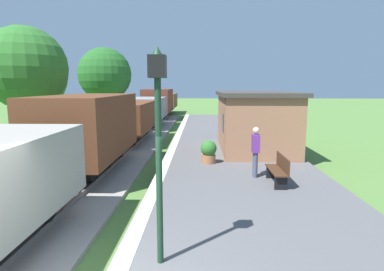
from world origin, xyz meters
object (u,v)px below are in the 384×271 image
Objects in this scene: tree_field_distant at (105,74)px; freight_train at (139,113)px; lamp_post_near at (158,118)px; tree_field_left at (33,77)px; potted_planter at (209,151)px; person_waiting at (255,150)px; bench_near_hut at (279,169)px; tree_trackside_far at (25,68)px; station_hut at (254,121)px.

freight_train is at bearing -58.63° from tree_field_distant.
lamp_post_near is 0.55× the size of tree_field_distant.
potted_planter is at bearing -36.98° from tree_field_left.
person_waiting is 0.46× the size of lamp_post_near.
lamp_post_near is (-2.56, -5.38, 1.62)m from person_waiting.
bench_near_hut is 0.25× the size of tree_field_left.
tree_field_distant is (-0.61, 14.19, 0.22)m from tree_trackside_far.
bench_near_hut is (6.66, -11.70, -0.78)m from freight_train.
bench_near_hut is 5.98m from lamp_post_near.
potted_planter is at bearing -61.23° from tree_field_distant.
bench_near_hut is 0.25× the size of tree_trackside_far.
freight_train is 10.59× the size of lamp_post_near.
tree_field_distant is at bearing 108.49° from lamp_post_near.
tree_field_left is at bearing -37.01° from person_waiting.
tree_trackside_far is at bearing 127.92° from lamp_post_near.
person_waiting is 1.87× the size of potted_planter.
lamp_post_near is at bearing -98.05° from potted_planter.
freight_train reaches higher than person_waiting.
tree_trackside_far reaches higher than bench_near_hut.
person_waiting is 0.26× the size of tree_field_distant.
person_waiting is (-0.76, -4.82, -0.47)m from station_hut.
potted_planter is 0.25× the size of lamp_post_near.
person_waiting is 10.95m from tree_trackside_far.
lamp_post_near reaches higher than person_waiting.
tree_trackside_far is at bearing -175.13° from station_hut.
station_hut is 3.39× the size of person_waiting.
bench_near_hut is at bearing -91.45° from station_hut.
station_hut is at bearing 4.87° from tree_trackside_far.
bench_near_hut is 1.64× the size of potted_planter.
tree_field_distant reaches higher than tree_field_left.
potted_planter is at bearing -49.43° from person_waiting.
freight_train is at bearing 102.06° from lamp_post_near.
tree_field_left reaches higher than freight_train.
station_hut is at bearing -22.57° from tree_field_left.
tree_field_left is (-13.54, 11.26, 3.19)m from bench_near_hut.
person_waiting is 0.28× the size of tree_field_left.
bench_near_hut is 17.90m from tree_field_left.
lamp_post_near is at bearing -52.08° from tree_trackside_far.
bench_near_hut is 0.22× the size of tree_field_distant.
tree_trackside_far is 7.29m from tree_field_left.
station_hut is at bearing -49.96° from tree_field_distant.
station_hut is 0.95× the size of tree_field_left.
lamp_post_near is 0.62× the size of tree_trackside_far.
station_hut is at bearing 88.55° from bench_near_hut.
potted_planter is (-2.28, -2.90, -0.93)m from station_hut.
tree_trackside_far is (-7.24, 9.30, 1.30)m from lamp_post_near.
tree_trackside_far reaches higher than lamp_post_near.
freight_train is 9.15m from station_hut.
potted_planter reaches higher than bench_near_hut.
person_waiting is at bearing -39.10° from tree_field_left.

